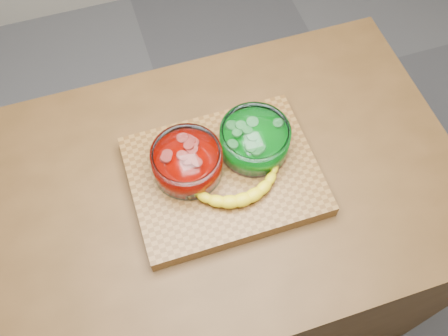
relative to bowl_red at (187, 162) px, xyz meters
name	(u,v)px	position (x,y,z in m)	size (l,w,h in m)	color
ground	(224,285)	(0.08, -0.03, -0.98)	(3.50, 3.50, 0.00)	#595A5E
counter	(224,245)	(0.08, -0.03, -0.53)	(1.20, 0.80, 0.90)	#4F3317
cutting_board	(224,176)	(0.08, -0.03, -0.06)	(0.45, 0.35, 0.04)	brown
bowl_red	(187,162)	(0.00, 0.00, 0.00)	(0.17, 0.17, 0.08)	white
bowl_green	(255,140)	(0.17, 0.01, 0.00)	(0.17, 0.17, 0.08)	white
banana	(239,190)	(0.10, -0.10, -0.02)	(0.26, 0.11, 0.04)	yellow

